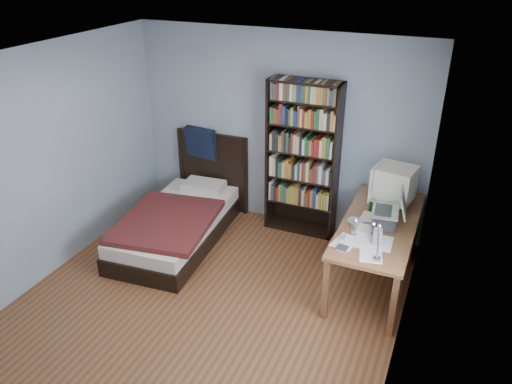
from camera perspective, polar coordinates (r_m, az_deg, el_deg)
room at (r=4.60m, az=-6.56°, el=-1.16°), size 4.20×4.24×2.50m
desk at (r=6.01m, az=14.47°, el=-3.82°), size 0.75×1.74×0.73m
crt_monitor at (r=5.70m, az=15.40°, el=0.90°), size 0.48×0.44×0.48m
laptop at (r=5.34m, az=14.69°, el=-2.67°), size 0.38×0.38×0.43m
desk_lamp at (r=4.22m, az=11.67°, el=-4.24°), size 0.25×0.55×0.66m
keyboard at (r=5.37m, az=12.54°, el=-3.46°), size 0.20×0.45×0.04m
speaker at (r=5.02m, az=13.71°, el=-4.99°), size 0.09×0.09×0.16m
soda_can at (r=5.62m, az=13.13°, el=-1.56°), size 0.07×0.07×0.13m
mouse at (r=5.70m, az=14.36°, el=-1.76°), size 0.07×0.12×0.04m
phone_silver at (r=5.22m, az=11.07°, el=-4.31°), size 0.08×0.11×0.02m
phone_grey at (r=5.08m, az=9.81°, el=-5.11°), size 0.06×0.10×0.02m
external_drive at (r=4.91m, az=9.80°, el=-6.38°), size 0.12×0.12×0.02m
bookshelf at (r=6.19m, az=5.34°, el=3.76°), size 0.89×0.30×1.97m
bed at (r=6.37m, az=-8.69°, el=-3.12°), size 1.22×2.10×1.16m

